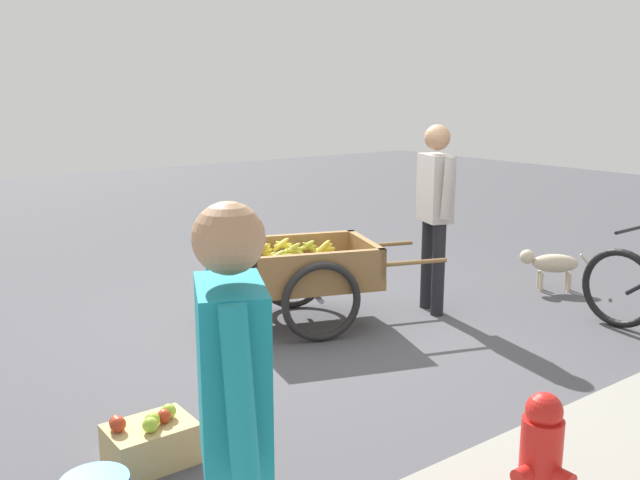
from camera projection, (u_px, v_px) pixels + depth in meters
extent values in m
plane|color=#47474C|center=(330.00, 334.00, 5.57)|extent=(24.00, 24.00, 0.00)
cube|color=olive|center=(306.00, 277.00, 5.73)|extent=(1.31, 1.12, 0.10)
cube|color=olive|center=(244.00, 262.00, 5.55)|extent=(0.33, 0.77, 0.24)
cube|color=olive|center=(365.00, 253.00, 5.84)|extent=(0.33, 0.77, 0.24)
cube|color=olive|center=(319.00, 268.00, 5.35)|extent=(1.06, 0.43, 0.24)
cube|color=olive|center=(295.00, 248.00, 6.04)|extent=(1.06, 0.43, 0.24)
torus|color=black|center=(322.00, 302.00, 5.34)|extent=(0.62, 0.27, 0.64)
torus|color=black|center=(293.00, 273.00, 6.16)|extent=(0.62, 0.27, 0.64)
cylinder|color=gray|center=(306.00, 287.00, 5.75)|extent=(0.34, 0.84, 0.04)
cylinder|color=olive|center=(415.00, 262.00, 5.62)|extent=(0.53, 0.22, 0.04)
cylinder|color=olive|center=(384.00, 245.00, 6.25)|extent=(0.53, 0.22, 0.04)
cylinder|color=gray|center=(251.00, 308.00, 5.65)|extent=(0.04, 0.04, 0.35)
ellipsoid|color=gold|center=(264.00, 253.00, 5.77)|extent=(0.17, 0.14, 0.13)
ellipsoid|color=gold|center=(263.00, 252.00, 5.76)|extent=(0.18, 0.06, 0.11)
ellipsoid|color=gold|center=(262.00, 251.00, 5.75)|extent=(0.19, 0.08, 0.05)
ellipsoid|color=gold|center=(261.00, 251.00, 5.74)|extent=(0.19, 0.07, 0.10)
ellipsoid|color=gold|center=(260.00, 250.00, 5.73)|extent=(0.16, 0.15, 0.14)
ellipsoid|color=gold|center=(327.00, 251.00, 5.88)|extent=(0.17, 0.05, 0.14)
ellipsoid|color=gold|center=(326.00, 250.00, 5.86)|extent=(0.19, 0.05, 0.10)
ellipsoid|color=gold|center=(325.00, 249.00, 5.85)|extent=(0.19, 0.11, 0.05)
ellipsoid|color=gold|center=(324.00, 248.00, 5.84)|extent=(0.19, 0.05, 0.10)
ellipsoid|color=gold|center=(323.00, 247.00, 5.83)|extent=(0.18, 0.06, 0.15)
ellipsoid|color=gold|center=(289.00, 255.00, 5.88)|extent=(0.18, 0.08, 0.14)
ellipsoid|color=gold|center=(287.00, 254.00, 5.87)|extent=(0.18, 0.06, 0.05)
ellipsoid|color=gold|center=(285.00, 253.00, 5.85)|extent=(0.18, 0.11, 0.13)
ellipsoid|color=gold|center=(286.00, 257.00, 5.58)|extent=(0.17, 0.07, 0.15)
ellipsoid|color=gold|center=(283.00, 256.00, 5.56)|extent=(0.18, 0.05, 0.05)
ellipsoid|color=gold|center=(281.00, 256.00, 5.55)|extent=(0.18, 0.05, 0.13)
ellipsoid|color=gold|center=(270.00, 266.00, 5.72)|extent=(0.17, 0.14, 0.12)
ellipsoid|color=gold|center=(268.00, 265.00, 5.71)|extent=(0.18, 0.10, 0.04)
ellipsoid|color=gold|center=(265.00, 264.00, 5.70)|extent=(0.19, 0.06, 0.13)
ellipsoid|color=gold|center=(271.00, 261.00, 5.87)|extent=(0.17, 0.13, 0.13)
ellipsoid|color=gold|center=(271.00, 260.00, 5.86)|extent=(0.19, 0.10, 0.10)
ellipsoid|color=gold|center=(269.00, 259.00, 5.84)|extent=(0.18, 0.06, 0.05)
ellipsoid|color=gold|center=(268.00, 259.00, 5.83)|extent=(0.19, 0.10, 0.09)
ellipsoid|color=gold|center=(267.00, 258.00, 5.82)|extent=(0.18, 0.12, 0.13)
ellipsoid|color=gold|center=(266.00, 251.00, 5.90)|extent=(0.16, 0.15, 0.14)
ellipsoid|color=gold|center=(264.00, 250.00, 5.88)|extent=(0.19, 0.09, 0.05)
ellipsoid|color=gold|center=(261.00, 249.00, 5.87)|extent=(0.18, 0.12, 0.13)
ellipsoid|color=gold|center=(310.00, 263.00, 5.58)|extent=(0.18, 0.10, 0.13)
ellipsoid|color=gold|center=(309.00, 262.00, 5.57)|extent=(0.17, 0.15, 0.10)
ellipsoid|color=gold|center=(308.00, 261.00, 5.56)|extent=(0.18, 0.06, 0.05)
ellipsoid|color=gold|center=(307.00, 261.00, 5.55)|extent=(0.19, 0.08, 0.11)
ellipsoid|color=gold|center=(306.00, 260.00, 5.54)|extent=(0.17, 0.14, 0.14)
ellipsoid|color=gold|center=(311.00, 248.00, 5.98)|extent=(0.17, 0.08, 0.15)
ellipsoid|color=gold|center=(308.00, 247.00, 5.96)|extent=(0.18, 0.06, 0.05)
ellipsoid|color=gold|center=(306.00, 246.00, 5.95)|extent=(0.16, 0.14, 0.15)
ellipsoid|color=gold|center=(285.00, 246.00, 5.87)|extent=(0.17, 0.15, 0.12)
ellipsoid|color=gold|center=(283.00, 245.00, 5.86)|extent=(0.18, 0.07, 0.05)
ellipsoid|color=gold|center=(281.00, 245.00, 5.85)|extent=(0.18, 0.05, 0.13)
ellipsoid|color=gold|center=(280.00, 261.00, 5.53)|extent=(0.16, 0.15, 0.15)
ellipsoid|color=gold|center=(279.00, 260.00, 5.52)|extent=(0.18, 0.13, 0.10)
ellipsoid|color=gold|center=(278.00, 259.00, 5.51)|extent=(0.18, 0.07, 0.05)
ellipsoid|color=gold|center=(277.00, 258.00, 5.50)|extent=(0.19, 0.12, 0.08)
ellipsoid|color=gold|center=(276.00, 257.00, 5.49)|extent=(0.19, 0.07, 0.13)
ellipsoid|color=gold|center=(325.00, 265.00, 5.53)|extent=(0.17, 0.13, 0.14)
ellipsoid|color=gold|center=(324.00, 264.00, 5.52)|extent=(0.19, 0.06, 0.09)
ellipsoid|color=gold|center=(323.00, 263.00, 5.51)|extent=(0.19, 0.10, 0.05)
ellipsoid|color=gold|center=(322.00, 262.00, 5.50)|extent=(0.19, 0.06, 0.09)
ellipsoid|color=gold|center=(321.00, 261.00, 5.49)|extent=(0.19, 0.08, 0.13)
ellipsoid|color=gold|center=(296.00, 251.00, 5.78)|extent=(0.16, 0.15, 0.14)
ellipsoid|color=gold|center=(294.00, 250.00, 5.77)|extent=(0.18, 0.05, 0.05)
ellipsoid|color=gold|center=(292.00, 249.00, 5.76)|extent=(0.16, 0.14, 0.15)
cylinder|color=black|center=(438.00, 270.00, 5.95)|extent=(0.11, 0.11, 0.81)
cylinder|color=black|center=(427.00, 264.00, 6.16)|extent=(0.11, 0.11, 0.81)
cube|color=#B7B2AD|center=(435.00, 188.00, 5.91)|extent=(0.30, 0.39, 0.57)
sphere|color=tan|center=(437.00, 138.00, 5.82)|extent=(0.22, 0.22, 0.22)
cylinder|color=#B7B2AD|center=(448.00, 188.00, 5.70)|extent=(0.08, 0.12, 0.52)
cylinder|color=#B7B2AD|center=(425.00, 181.00, 6.11)|extent=(0.08, 0.16, 0.52)
torus|color=black|center=(619.00, 288.00, 5.67)|extent=(0.08, 0.66, 0.66)
cylinder|color=black|center=(631.00, 229.00, 5.52)|extent=(0.46, 0.04, 0.03)
ellipsoid|color=beige|center=(555.00, 263.00, 6.72)|extent=(0.45, 0.43, 0.18)
sphere|color=beige|center=(527.00, 257.00, 6.73)|extent=(0.14, 0.14, 0.14)
cylinder|color=beige|center=(585.00, 260.00, 6.68)|extent=(0.10, 0.09, 0.12)
cylinder|color=beige|center=(541.00, 282.00, 6.72)|extent=(0.04, 0.04, 0.18)
cylinder|color=beige|center=(539.00, 279.00, 6.82)|extent=(0.04, 0.04, 0.18)
cylinder|color=beige|center=(569.00, 283.00, 6.69)|extent=(0.04, 0.04, 0.18)
cylinder|color=beige|center=(566.00, 280.00, 6.80)|extent=(0.04, 0.04, 0.18)
cylinder|color=red|center=(539.00, 477.00, 3.02)|extent=(0.18, 0.18, 0.55)
sphere|color=red|center=(544.00, 411.00, 2.95)|extent=(0.16, 0.16, 0.16)
cylinder|color=red|center=(524.00, 474.00, 2.94)|extent=(0.10, 0.07, 0.07)
cylinder|color=red|center=(562.00, 477.00, 2.92)|extent=(0.07, 0.10, 0.07)
cube|color=tan|center=(151.00, 444.00, 3.63)|extent=(0.44, 0.32, 0.22)
sphere|color=#99BF33|center=(152.00, 420.00, 3.57)|extent=(0.08, 0.08, 0.08)
sphere|color=#B23319|center=(164.00, 416.00, 3.62)|extent=(0.07, 0.07, 0.07)
sphere|color=#99BF33|center=(169.00, 411.00, 3.67)|extent=(0.08, 0.08, 0.08)
sphere|color=#99BF33|center=(150.00, 425.00, 3.52)|extent=(0.08, 0.08, 0.08)
sphere|color=#B23319|center=(116.00, 422.00, 3.55)|extent=(0.07, 0.07, 0.07)
sphere|color=#B23319|center=(118.00, 424.00, 3.52)|extent=(0.08, 0.08, 0.08)
cube|color=teal|center=(232.00, 374.00, 2.10)|extent=(0.32, 0.39, 0.57)
sphere|color=tan|center=(229.00, 238.00, 2.01)|extent=(0.22, 0.22, 0.22)
cylinder|color=teal|center=(240.00, 396.00, 1.89)|extent=(0.08, 0.13, 0.52)
cylinder|color=teal|center=(226.00, 340.00, 2.31)|extent=(0.08, 0.17, 0.52)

